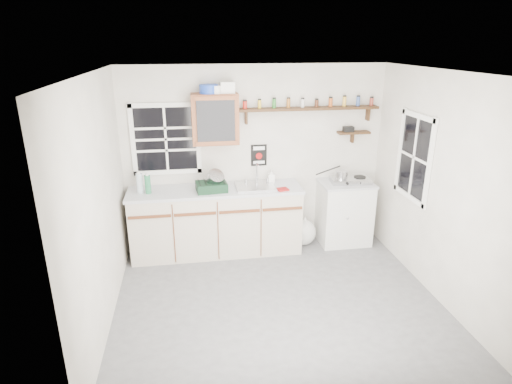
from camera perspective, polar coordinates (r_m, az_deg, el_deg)
The scene contains 18 objects.
room at distance 4.46m, azimuth 3.10°, elevation -0.58°, with size 3.64×3.24×2.54m.
main_cabinet at distance 5.88m, azimuth -5.30°, elevation -3.79°, with size 2.31×0.63×0.92m.
right_cabinet at distance 6.27m, azimuth 11.66°, elevation -2.63°, with size 0.73×0.57×0.91m.
sink at distance 5.77m, azimuth -0.12°, elevation 0.83°, with size 0.52×0.44×0.29m.
upper_cabinet at distance 5.63m, azimuth -5.48°, elevation 9.67°, with size 0.60×0.32×0.65m.
upper_cabinet_clutter at distance 5.58m, azimuth -5.37°, elevation 13.57°, with size 0.45×0.24×0.14m.
spice_shelf at distance 5.90m, azimuth 7.17°, elevation 11.09°, with size 1.91×0.18×0.35m.
secondary_shelf at distance 6.17m, azimuth 12.67°, elevation 7.81°, with size 0.45×0.16×0.24m.
warning_sign at distance 5.95m, azimuth 0.39°, elevation 4.93°, with size 0.22×0.02×0.30m.
window_back at distance 5.82m, azimuth -11.93°, elevation 6.90°, with size 0.93×0.03×0.98m.
window_right at distance 5.52m, azimuth 20.37°, elevation 4.36°, with size 0.03×0.78×1.08m.
water_bottles at distance 5.68m, azimuth -14.81°, elevation 1.13°, with size 0.18×0.13×0.28m.
dish_rack at distance 5.61m, azimuth -5.82°, elevation 1.07°, with size 0.42×0.33×0.29m.
soap_bottle at distance 5.91m, azimuth 2.09°, elevation 2.14°, with size 0.09×0.09×0.19m, color silver.
rag at distance 5.65m, azimuth 3.56°, elevation 0.36°, with size 0.14×0.12×0.02m, color maroon.
hotplate at distance 6.11m, azimuth 12.47°, elevation 1.59°, with size 0.57×0.34×0.08m.
saucepan at distance 6.04m, azimuth 11.26°, elevation 2.32°, with size 0.41×0.25×0.18m.
trash_bag at distance 6.19m, azimuth 6.31°, elevation -5.32°, with size 0.39×0.36×0.45m.
Camera 1 is at (-0.90, -4.09, 2.78)m, focal length 30.00 mm.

